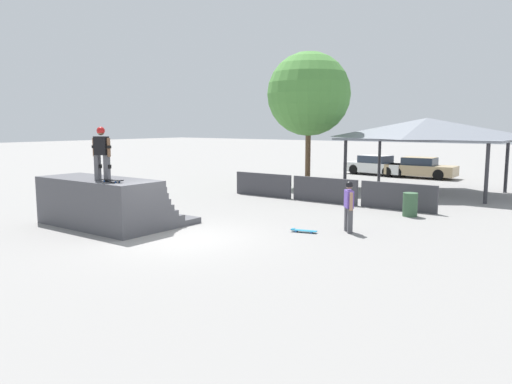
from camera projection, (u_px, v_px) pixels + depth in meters
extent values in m
plane|color=gray|center=(178.00, 238.00, 14.46)|extent=(160.00, 160.00, 0.00)
cube|color=#4C4C51|center=(119.00, 220.00, 16.75)|extent=(4.46, 3.26, 0.20)
cube|color=#4C4C51|center=(110.00, 216.00, 16.42)|extent=(4.46, 2.50, 0.20)
cube|color=#4C4C51|center=(106.00, 211.00, 16.28)|extent=(4.46, 2.22, 0.20)
cube|color=#4C4C51|center=(103.00, 205.00, 16.18)|extent=(4.46, 2.04, 0.20)
cube|color=#4C4C51|center=(101.00, 199.00, 16.10)|extent=(4.46, 1.90, 0.20)
cube|color=#4C4C51|center=(100.00, 193.00, 16.04)|extent=(4.46, 1.81, 0.20)
cube|color=#4C4C51|center=(99.00, 188.00, 15.98)|extent=(4.46, 1.74, 0.20)
cube|color=#4C4C51|center=(98.00, 182.00, 15.94)|extent=(4.46, 1.70, 0.20)
cylinder|color=silver|center=(119.00, 177.00, 16.60)|extent=(4.37, 0.07, 0.07)
cube|color=#4C4C51|center=(107.00, 168.00, 15.11)|extent=(0.18, 0.18, 0.79)
cube|color=black|center=(108.00, 167.00, 15.13)|extent=(0.21, 0.18, 0.12)
cube|color=#4C4C51|center=(98.00, 168.00, 15.24)|extent=(0.18, 0.18, 0.79)
cube|color=black|center=(98.00, 166.00, 15.26)|extent=(0.21, 0.18, 0.12)
cube|color=black|center=(101.00, 146.00, 15.08)|extent=(0.47, 0.32, 0.56)
cylinder|color=brown|center=(109.00, 147.00, 14.99)|extent=(0.13, 0.13, 0.56)
cylinder|color=black|center=(109.00, 147.00, 14.99)|extent=(0.19, 0.19, 0.08)
cylinder|color=brown|center=(94.00, 147.00, 15.19)|extent=(0.13, 0.13, 0.56)
cylinder|color=black|center=(94.00, 147.00, 15.19)|extent=(0.19, 0.19, 0.08)
sphere|color=brown|center=(101.00, 132.00, 15.03)|extent=(0.22, 0.22, 0.22)
sphere|color=#B21919|center=(101.00, 131.00, 15.02)|extent=(0.24, 0.24, 0.24)
cylinder|color=blue|center=(119.00, 182.00, 14.83)|extent=(0.05, 0.03, 0.05)
cylinder|color=blue|center=(116.00, 182.00, 14.71)|extent=(0.05, 0.03, 0.05)
cylinder|color=blue|center=(108.00, 181.00, 15.10)|extent=(0.05, 0.03, 0.05)
cylinder|color=blue|center=(104.00, 181.00, 14.98)|extent=(0.05, 0.03, 0.05)
cube|color=black|center=(112.00, 180.00, 14.90)|extent=(0.81, 0.24, 0.02)
cube|color=black|center=(120.00, 180.00, 14.69)|extent=(0.11, 0.21, 0.02)
cube|color=#4C4C51|center=(347.00, 219.00, 15.44)|extent=(0.20, 0.20, 0.76)
cube|color=#4C4C51|center=(350.00, 221.00, 15.11)|extent=(0.20, 0.20, 0.76)
cube|color=#6B4CB7|center=(349.00, 199.00, 15.19)|extent=(0.43, 0.44, 0.54)
cylinder|color=#A87A5B|center=(347.00, 199.00, 15.45)|extent=(0.14, 0.14, 0.54)
cylinder|color=#A87A5B|center=(351.00, 202.00, 14.94)|extent=(0.14, 0.14, 0.54)
sphere|color=#A87A5B|center=(349.00, 186.00, 15.14)|extent=(0.21, 0.21, 0.21)
sphere|color=black|center=(349.00, 185.00, 15.13)|extent=(0.23, 0.23, 0.23)
cylinder|color=blue|center=(296.00, 231.00, 15.28)|extent=(0.06, 0.04, 0.05)
cylinder|color=blue|center=(297.00, 231.00, 15.41)|extent=(0.06, 0.04, 0.05)
cylinder|color=blue|center=(311.00, 233.00, 15.10)|extent=(0.06, 0.04, 0.05)
cylinder|color=blue|center=(312.00, 232.00, 15.23)|extent=(0.06, 0.04, 0.05)
cube|color=teal|center=(304.00, 231.00, 15.25)|extent=(0.82, 0.39, 0.02)
cube|color=teal|center=(293.00, 229.00, 15.38)|extent=(0.14, 0.22, 0.02)
cube|color=#3D3D42|center=(263.00, 185.00, 22.96)|extent=(3.01, 0.12, 1.05)
cube|color=#3D3D42|center=(324.00, 190.00, 21.07)|extent=(3.01, 0.12, 1.05)
cube|color=#3D3D42|center=(398.00, 197.00, 19.17)|extent=(3.01, 0.12, 1.05)
cylinder|color=#2D2D33|center=(345.00, 166.00, 24.45)|extent=(0.16, 0.16, 2.52)
cylinder|color=#2D2D33|center=(487.00, 174.00, 20.63)|extent=(0.16, 0.16, 2.52)
cylinder|color=#2D2D33|center=(379.00, 161.00, 27.79)|extent=(0.16, 0.16, 2.52)
cylinder|color=#2D2D33|center=(507.00, 167.00, 23.98)|extent=(0.16, 0.16, 2.52)
cube|color=slate|center=(426.00, 139.00, 24.04)|extent=(7.60, 4.94, 0.10)
pyramid|color=slate|center=(427.00, 128.00, 23.96)|extent=(7.45, 4.85, 0.97)
cylinder|color=brown|center=(308.00, 155.00, 26.56)|extent=(0.28, 0.28, 3.29)
sphere|color=#4C893D|center=(309.00, 94.00, 26.13)|extent=(4.38, 4.38, 4.38)
cylinder|color=#385B3D|center=(410.00, 205.00, 17.90)|extent=(0.52, 0.52, 0.85)
cube|color=silver|center=(377.00, 167.00, 32.62)|extent=(4.25, 2.26, 0.62)
cube|color=#283342|center=(375.00, 159.00, 32.63)|extent=(2.06, 1.68, 0.46)
cube|color=silver|center=(375.00, 156.00, 32.59)|extent=(1.97, 1.63, 0.04)
cylinder|color=black|center=(400.00, 170.00, 32.32)|extent=(0.66, 0.29, 0.64)
cylinder|color=black|center=(387.00, 172.00, 31.24)|extent=(0.66, 0.29, 0.64)
cylinder|color=black|center=(367.00, 168.00, 34.05)|extent=(0.66, 0.29, 0.64)
cylinder|color=black|center=(354.00, 169.00, 32.97)|extent=(0.66, 0.29, 0.64)
cube|color=tan|center=(421.00, 170.00, 30.72)|extent=(4.17, 1.73, 0.62)
cube|color=#283342|center=(420.00, 161.00, 30.71)|extent=(1.95, 1.42, 0.46)
cube|color=tan|center=(420.00, 158.00, 30.68)|extent=(1.86, 1.38, 0.04)
cylinder|color=black|center=(445.00, 173.00, 30.62)|extent=(0.64, 0.22, 0.64)
cylinder|color=black|center=(438.00, 175.00, 29.43)|extent=(0.64, 0.22, 0.64)
cylinder|color=black|center=(405.00, 171.00, 32.06)|extent=(0.64, 0.22, 0.64)
cylinder|color=black|center=(397.00, 173.00, 30.87)|extent=(0.64, 0.22, 0.64)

